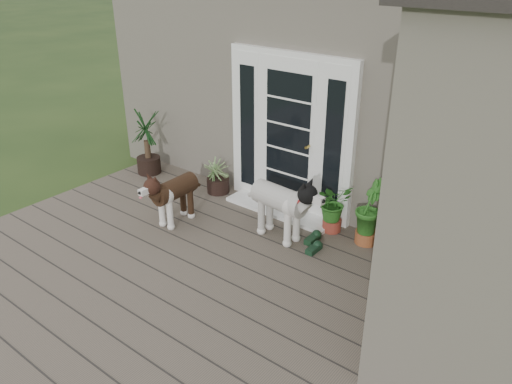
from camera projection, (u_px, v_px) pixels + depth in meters
The scene contains 14 objects.
deck at pixel (187, 290), 5.43m from camera, with size 6.20×4.60×0.12m, color #6B5B4C.
house_main at pixel (375, 81), 7.80m from camera, with size 7.40×4.00×3.10m, color #665E54.
door_unit at pixel (290, 134), 6.61m from camera, with size 1.90×0.14×2.15m, color white.
door_step at pixel (279, 210), 6.93m from camera, with size 1.60×0.40×0.05m, color white.
brindle_dog at pixel (176, 198), 6.54m from camera, with size 0.36×0.84×0.70m, color #3C2515, non-canonical shape.
white_dog at pixel (279, 209), 6.16m from camera, with size 0.41×0.95×0.79m, color white, non-canonical shape.
spider_plant at pixel (218, 174), 7.38m from camera, with size 0.56×0.56×0.59m, color #99B771, non-canonical shape.
yucca at pixel (147, 142), 7.94m from camera, with size 0.72×0.72×1.04m, color black, non-canonical shape.
herb_a at pixel (333, 211), 6.35m from camera, with size 0.45×0.45×0.57m, color #19591A.
herb_b at pixel (368, 220), 6.08m from camera, with size 0.41×0.41×0.62m, color #1A5B1F.
herb_c at pixel (470, 254), 5.41m from camera, with size 0.40×0.40×0.62m, color #1A5B1E.
sapling at pixel (415, 230), 4.65m from camera, with size 0.54×0.54×1.84m, color #20631C, non-canonical shape.
clog_left at pixel (313, 238), 6.21m from camera, with size 0.14×0.31×0.09m, color black, non-canonical shape.
clog_right at pixel (314, 248), 6.01m from camera, with size 0.13×0.28×0.09m, color black, non-canonical shape.
Camera 1 is at (3.32, -2.63, 3.38)m, focal length 35.17 mm.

